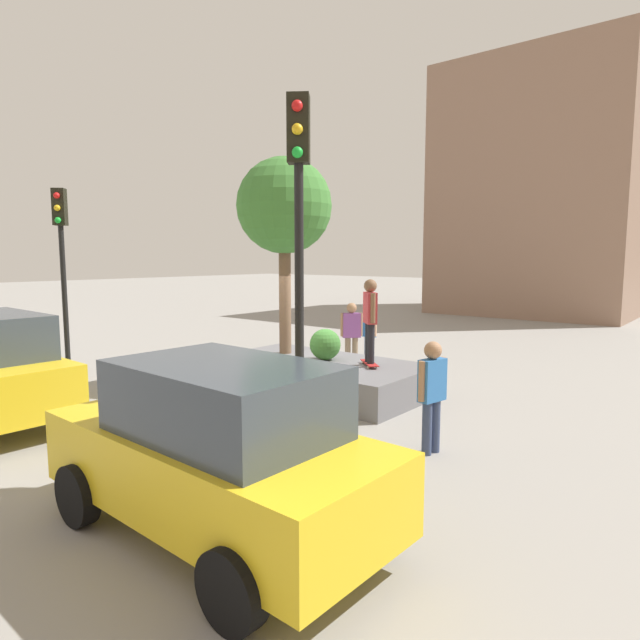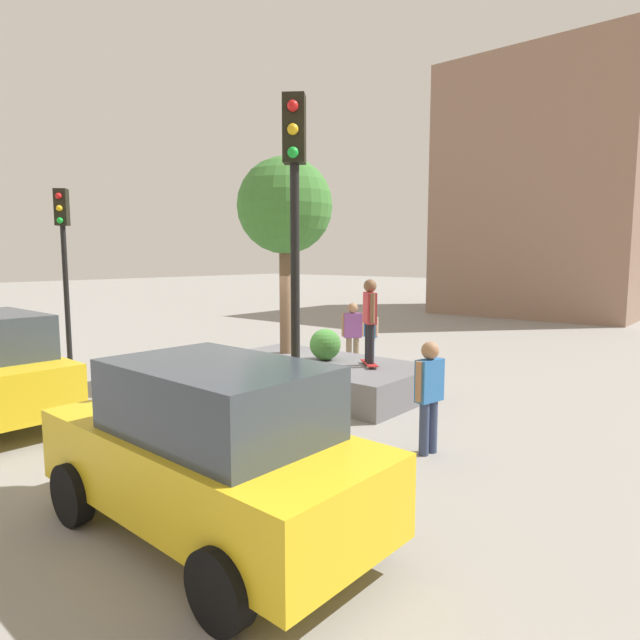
% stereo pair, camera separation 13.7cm
% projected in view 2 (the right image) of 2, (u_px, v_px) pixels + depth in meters
% --- Properties ---
extents(ground_plane, '(120.00, 120.00, 0.00)m').
position_uv_depth(ground_plane, '(291.00, 389.00, 11.99)').
color(ground_plane, gray).
extents(planter_ledge, '(4.64, 2.47, 0.67)m').
position_uv_depth(planter_ledge, '(320.00, 376.00, 11.80)').
color(planter_ledge, slate).
rests_on(planter_ledge, ground).
extents(plaza_tree, '(2.20, 2.20, 4.54)m').
position_uv_depth(plaza_tree, '(285.00, 208.00, 12.32)').
color(plaza_tree, brown).
rests_on(plaza_tree, planter_ledge).
extents(boxwood_shrub, '(0.69, 0.69, 0.69)m').
position_uv_depth(boxwood_shrub, '(325.00, 344.00, 11.82)').
color(boxwood_shrub, '#3D7A33').
rests_on(boxwood_shrub, planter_ledge).
extents(skateboard, '(0.74, 0.69, 0.07)m').
position_uv_depth(skateboard, '(369.00, 363.00, 11.18)').
color(skateboard, '#A51E1E').
rests_on(skateboard, planter_ledge).
extents(skateboarder, '(0.48, 0.46, 1.74)m').
position_uv_depth(skateboarder, '(370.00, 315.00, 11.06)').
color(skateboarder, black).
rests_on(skateboarder, skateboard).
extents(taxi_cab, '(4.08, 1.98, 1.88)m').
position_uv_depth(taxi_cab, '(209.00, 448.00, 5.57)').
color(taxi_cab, gold).
rests_on(taxi_cab, ground).
extents(traffic_light_corner, '(0.37, 0.37, 4.52)m').
position_uv_depth(traffic_light_corner, '(64.00, 251.00, 12.65)').
color(traffic_light_corner, black).
rests_on(traffic_light_corner, ground).
extents(traffic_light_median, '(0.37, 0.37, 4.97)m').
position_uv_depth(traffic_light_median, '(295.00, 224.00, 6.92)').
color(traffic_light_median, black).
rests_on(traffic_light_median, ground).
extents(pedestrian_crossing, '(0.28, 0.57, 1.70)m').
position_uv_depth(pedestrian_crossing, '(429.00, 390.00, 7.93)').
color(pedestrian_crossing, navy).
rests_on(pedestrian_crossing, ground).
extents(bystander_watching, '(0.52, 0.24, 1.52)m').
position_uv_depth(bystander_watching, '(370.00, 331.00, 14.92)').
color(bystander_watching, '#8C9EB7').
rests_on(bystander_watching, ground).
extents(passerby_with_bag, '(0.46, 0.48, 1.74)m').
position_uv_depth(passerby_with_bag, '(353.00, 331.00, 14.11)').
color(passerby_with_bag, '#847056').
rests_on(passerby_with_bag, ground).
extents(plaza_lowrise_south, '(9.37, 8.33, 12.51)m').
position_uv_depth(plaza_lowrise_south, '(548.00, 193.00, 27.83)').
color(plaza_lowrise_south, '#8C6B56').
rests_on(plaza_lowrise_south, ground).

